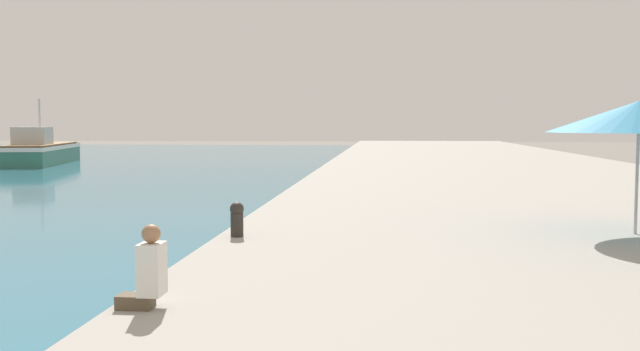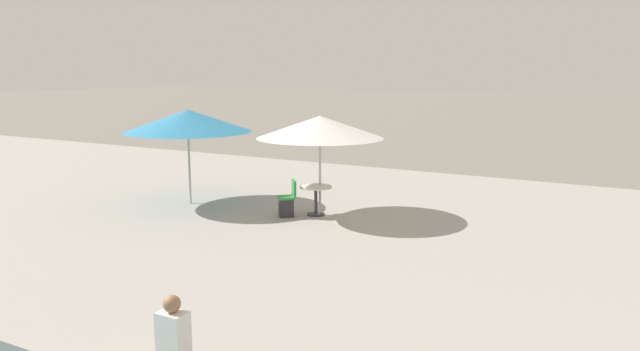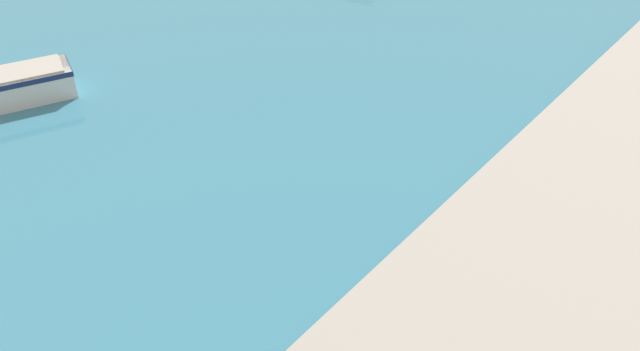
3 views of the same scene
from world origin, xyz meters
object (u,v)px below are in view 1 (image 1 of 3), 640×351
(person_at_quay, at_px, (148,272))
(cafe_umbrella_white, at_px, (639,117))
(fishing_boat_mid, at_px, (40,151))
(mooring_bollard, at_px, (237,218))

(person_at_quay, bearing_deg, cafe_umbrella_white, 39.78)
(fishing_boat_mid, xyz_separation_m, cafe_umbrella_white, (27.13, -30.04, 1.95))
(fishing_boat_mid, height_order, mooring_bollard, fishing_boat_mid)
(fishing_boat_mid, bearing_deg, cafe_umbrella_white, -60.18)
(fishing_boat_mid, relative_size, cafe_umbrella_white, 3.10)
(person_at_quay, xyz_separation_m, mooring_bollard, (-0.07, 5.19, -0.08))
(fishing_boat_mid, distance_m, cafe_umbrella_white, 40.52)
(cafe_umbrella_white, distance_m, person_at_quay, 9.89)
(fishing_boat_mid, height_order, cafe_umbrella_white, fishing_boat_mid)
(fishing_boat_mid, xyz_separation_m, mooring_bollard, (19.59, -31.07, 0.06))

